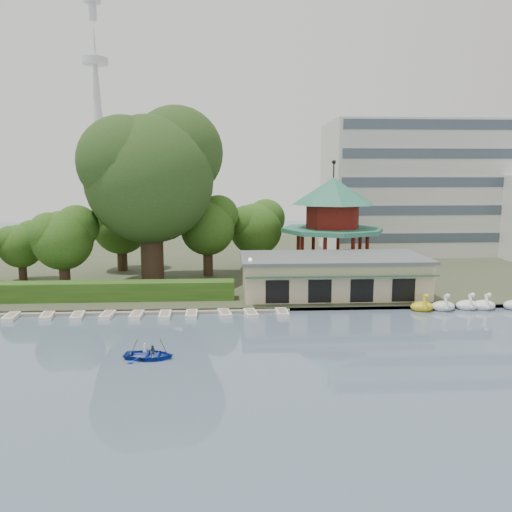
{
  "coord_description": "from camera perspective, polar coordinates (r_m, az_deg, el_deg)",
  "views": [
    {
      "loc": [
        -0.52,
        -27.22,
        12.3
      ],
      "look_at": [
        2.0,
        18.0,
        5.0
      ],
      "focal_mm": 35.0,
      "sensor_mm": 36.0,
      "label": 1
    }
  ],
  "objects": [
    {
      "name": "ground_plane",
      "position": [
        29.87,
        -1.98,
        -15.16
      ],
      "size": [
        220.0,
        220.0,
        0.0
      ],
      "primitive_type": "plane",
      "color": "slate",
      "rests_on": "ground"
    },
    {
      "name": "shore",
      "position": [
        80.14,
        -2.78,
        0.46
      ],
      "size": [
        220.0,
        70.0,
        0.4
      ],
      "primitive_type": "cube",
      "color": "#424930",
      "rests_on": "ground"
    },
    {
      "name": "embankment",
      "position": [
        46.15,
        -2.45,
        -6.12
      ],
      "size": [
        220.0,
        0.6,
        0.3
      ],
      "primitive_type": "cube",
      "color": "gray",
      "rests_on": "ground"
    },
    {
      "name": "dock",
      "position": [
        47.47,
        -17.17,
        -6.13
      ],
      "size": [
        34.0,
        1.6,
        0.24
      ],
      "primitive_type": "cube",
      "color": "gray",
      "rests_on": "ground"
    },
    {
      "name": "boathouse",
      "position": [
        51.28,
        8.72,
        -2.12
      ],
      "size": [
        18.6,
        9.39,
        3.9
      ],
      "color": "beige",
      "rests_on": "shore"
    },
    {
      "name": "pavilion",
      "position": [
        60.72,
        8.75,
        4.5
      ],
      "size": [
        12.4,
        12.4,
        13.5
      ],
      "color": "beige",
      "rests_on": "shore"
    },
    {
      "name": "office_building",
      "position": [
        83.17,
        20.48,
        6.82
      ],
      "size": [
        38.0,
        18.0,
        20.0
      ],
      "color": "silver",
      "rests_on": "shore"
    },
    {
      "name": "broadcast_tower",
      "position": [
        173.65,
        -17.68,
        15.91
      ],
      "size": [
        8.0,
        8.0,
        96.0
      ],
      "color": "silver",
      "rests_on": "ground"
    },
    {
      "name": "hedge",
      "position": [
        51.07,
        -19.62,
        -3.82
      ],
      "size": [
        30.0,
        2.0,
        1.8
      ],
      "primitive_type": "cube",
      "color": "#325A1A",
      "rests_on": "shore"
    },
    {
      "name": "lamp_post",
      "position": [
        47.12,
        -0.67,
        -1.81
      ],
      "size": [
        0.36,
        0.36,
        4.28
      ],
      "color": "black",
      "rests_on": "shore"
    },
    {
      "name": "big_tree",
      "position": [
        56.06,
        -11.86,
        9.53
      ],
      "size": [
        15.22,
        14.18,
        19.63
      ],
      "color": "#3A281C",
      "rests_on": "shore"
    },
    {
      "name": "small_trees",
      "position": [
        60.61,
        -14.51,
        3.0
      ],
      "size": [
        40.01,
        16.77,
        9.64
      ],
      "color": "#3A281C",
      "rests_on": "shore"
    },
    {
      "name": "swan_boats",
      "position": [
        51.98,
        26.16,
        -5.04
      ],
      "size": [
        18.13,
        2.01,
        1.92
      ],
      "color": "yellow",
      "rests_on": "ground"
    },
    {
      "name": "moored_rowboats",
      "position": [
        46.05,
        -16.89,
        -6.51
      ],
      "size": [
        32.51,
        2.71,
        0.36
      ],
      "color": "white",
      "rests_on": "ground"
    },
    {
      "name": "rowboat_with_passengers",
      "position": [
        35.25,
        -12.14,
        -10.63
      ],
      "size": [
        5.1,
        3.92,
        2.01
      ],
      "color": "#1836A8",
      "rests_on": "ground"
    }
  ]
}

